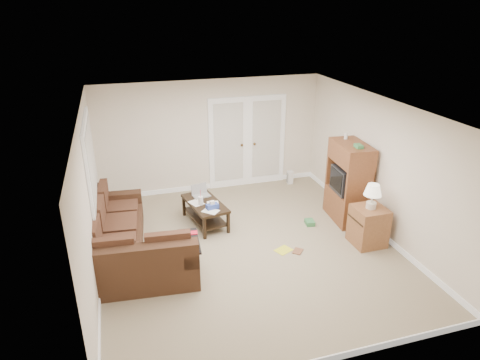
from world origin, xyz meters
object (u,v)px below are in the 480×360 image
object	(u,v)px
tv_armoire	(348,182)
sectional_sofa	(126,245)
side_cabinet	(369,223)
coffee_table	(205,212)

from	to	relation	value
tv_armoire	sectional_sofa	bearing A→B (deg)	-170.73
sectional_sofa	side_cabinet	xyz separation A→B (m)	(4.14, -0.63, 0.10)
sectional_sofa	tv_armoire	xyz separation A→B (m)	(4.25, 0.33, 0.47)
sectional_sofa	side_cabinet	bearing A→B (deg)	-3.54
sectional_sofa	tv_armoire	bearing A→B (deg)	9.61
side_cabinet	sectional_sofa	bearing A→B (deg)	171.10
sectional_sofa	tv_armoire	world-z (taller)	tv_armoire
coffee_table	side_cabinet	xyz separation A→B (m)	(2.61, -1.56, 0.16)
tv_armoire	side_cabinet	bearing A→B (deg)	-91.31
sectional_sofa	side_cabinet	distance (m)	4.19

